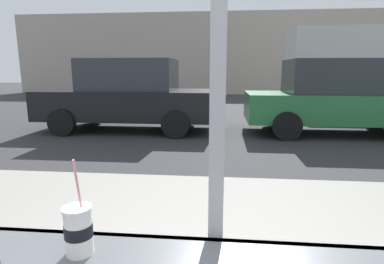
{
  "coord_description": "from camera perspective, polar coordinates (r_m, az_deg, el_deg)",
  "views": [
    {
      "loc": [
        0.01,
        -0.92,
        1.51
      ],
      "look_at": [
        -0.3,
        2.3,
        0.86
      ],
      "focal_mm": 28.79,
      "sensor_mm": 36.0,
      "label": 1
    }
  ],
  "objects": [
    {
      "name": "box_truck",
      "position": [
        14.47,
        30.09,
        10.48
      ],
      "size": [
        6.76,
        2.44,
        3.16
      ],
      "color": "beige",
      "rests_on": "ground"
    },
    {
      "name": "ground_plane",
      "position": [
        9.04,
        5.34,
        1.57
      ],
      "size": [
        60.0,
        60.0,
        0.0
      ],
      "primitive_type": "plane",
      "color": "#2D2D30"
    },
    {
      "name": "parked_car_black",
      "position": [
        8.06,
        -11.62,
        6.67
      ],
      "size": [
        4.35,
        1.96,
        1.8
      ],
      "color": "black",
      "rests_on": "ground"
    },
    {
      "name": "sidewalk_strip",
      "position": [
        2.9,
        4.77,
        -18.7
      ],
      "size": [
        16.0,
        2.8,
        0.12
      ],
      "primitive_type": "cube",
      "color": "gray",
      "rests_on": "ground"
    },
    {
      "name": "parked_car_green",
      "position": [
        8.19,
        25.31,
        5.82
      ],
      "size": [
        4.35,
        1.93,
        1.78
      ],
      "color": "#236B38",
      "rests_on": "ground"
    },
    {
      "name": "building_facade_far",
      "position": [
        21.21,
        5.63,
        14.17
      ],
      "size": [
        28.0,
        1.2,
        5.25
      ],
      "primitive_type": "cube",
      "color": "#A89E8E",
      "rests_on": "ground"
    },
    {
      "name": "soda_cup_left",
      "position": [
        1.04,
        -20.28,
        -16.6
      ],
      "size": [
        0.09,
        0.09,
        0.31
      ],
      "color": "white",
      "rests_on": "window_counter"
    }
  ]
}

